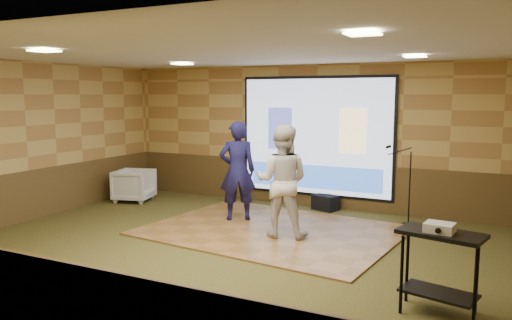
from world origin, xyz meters
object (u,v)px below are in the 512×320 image
at_px(projector_screen, 316,138).
at_px(dance_floor, 272,230).
at_px(projector, 440,228).
at_px(av_table, 440,257).
at_px(player_right, 282,181).
at_px(duffel_bag, 325,203).
at_px(mic_stand, 406,198).
at_px(player_left, 237,171).
at_px(banquet_chair, 134,185).

bearing_deg(projector_screen, dance_floor, -90.47).
bearing_deg(projector, projector_screen, 131.26).
bearing_deg(av_table, dance_floor, 143.39).
relative_size(player_right, projector, 6.25).
bearing_deg(duffel_bag, projector_screen, 148.41).
distance_m(dance_floor, av_table, 3.77).
distance_m(projector, mic_stand, 3.89).
distance_m(projector_screen, duffel_bag, 1.37).
bearing_deg(player_right, projector_screen, -94.47).
relative_size(dance_floor, mic_stand, 2.86).
distance_m(dance_floor, mic_stand, 2.55).
bearing_deg(duffel_bag, projector, -57.86).
height_order(projector_screen, av_table, projector_screen).
xyz_separation_m(dance_floor, player_right, (0.30, -0.29, 0.94)).
xyz_separation_m(player_left, duffel_bag, (1.20, 1.60, -0.81)).
relative_size(player_left, duffel_bag, 3.73).
distance_m(dance_floor, player_right, 1.03).
bearing_deg(projector, player_right, 151.18).
bearing_deg(av_table, player_right, 144.35).
distance_m(projector_screen, mic_stand, 2.32).
height_order(player_right, mic_stand, player_right).
xyz_separation_m(player_right, mic_stand, (1.71, 1.78, -0.47)).
relative_size(projector, banquet_chair, 0.37).
xyz_separation_m(player_right, duffel_bag, (0.02, 2.25, -0.80)).
xyz_separation_m(av_table, duffel_bag, (-2.66, 4.18, -0.48)).
bearing_deg(player_right, mic_stand, -144.84).
bearing_deg(av_table, projector, -121.95).
distance_m(dance_floor, player_left, 1.34).
relative_size(player_left, player_right, 1.00).
height_order(av_table, duffel_bag, av_table).
relative_size(dance_floor, projector, 14.08).
xyz_separation_m(projector_screen, av_table, (2.96, -4.37, -0.84)).
xyz_separation_m(player_right, banquet_chair, (-4.09, 1.19, -0.60)).
height_order(projector_screen, player_left, projector_screen).
height_order(dance_floor, duffel_bag, duffel_bag).
relative_size(projector_screen, player_left, 1.78).
bearing_deg(projector, player_left, 153.32).
height_order(projector, duffel_bag, projector).
relative_size(mic_stand, duffel_bag, 2.93).
bearing_deg(player_left, banquet_chair, -44.55).
xyz_separation_m(av_table, mic_stand, (-0.97, 3.71, -0.14)).
bearing_deg(av_table, mic_stand, 104.69).
height_order(player_left, mic_stand, player_left).
relative_size(projector_screen, banquet_chair, 4.19).
relative_size(dance_floor, av_table, 4.56).
relative_size(player_left, banquet_chair, 2.35).
distance_m(av_table, duffel_bag, 4.98).
bearing_deg(banquet_chair, av_table, -129.68).
xyz_separation_m(projector, banquet_chair, (-6.75, 3.14, -0.61)).
bearing_deg(projector, banquet_chair, 162.47).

